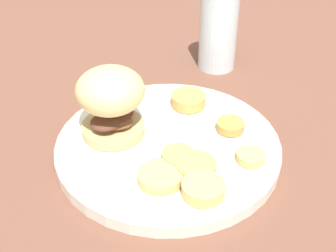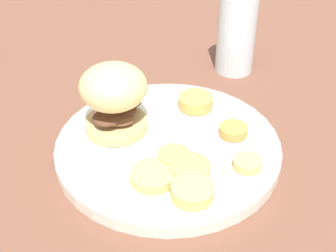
% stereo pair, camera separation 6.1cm
% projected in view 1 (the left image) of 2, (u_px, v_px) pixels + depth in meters
% --- Properties ---
extents(ground_plane, '(4.00, 4.00, 0.00)m').
position_uv_depth(ground_plane, '(168.00, 152.00, 0.63)').
color(ground_plane, brown).
extents(dinner_plate, '(0.30, 0.30, 0.02)m').
position_uv_depth(dinner_plate, '(168.00, 146.00, 0.63)').
color(dinner_plate, white).
rests_on(dinner_plate, ground_plane).
extents(sandwich, '(0.09, 0.09, 0.10)m').
position_uv_depth(sandwich, '(111.00, 100.00, 0.61)').
color(sandwich, tan).
rests_on(sandwich, dinner_plate).
extents(potato_round_0, '(0.05, 0.05, 0.01)m').
position_uv_depth(potato_round_0, '(196.00, 167.00, 0.57)').
color(potato_round_0, tan).
rests_on(potato_round_0, dinner_plate).
extents(potato_round_1, '(0.04, 0.04, 0.01)m').
position_uv_depth(potato_round_1, '(251.00, 156.00, 0.59)').
color(potato_round_1, '#DBB766').
rests_on(potato_round_1, dinner_plate).
extents(potato_round_2, '(0.04, 0.04, 0.01)m').
position_uv_depth(potato_round_2, '(229.00, 124.00, 0.64)').
color(potato_round_2, '#BC8942').
rests_on(potato_round_2, dinner_plate).
extents(potato_round_3, '(0.05, 0.05, 0.01)m').
position_uv_depth(potato_round_3, '(203.00, 188.00, 0.54)').
color(potato_round_3, '#DBB766').
rests_on(potato_round_3, dinner_plate).
extents(potato_round_4, '(0.05, 0.05, 0.02)m').
position_uv_depth(potato_round_4, '(188.00, 100.00, 0.69)').
color(potato_round_4, tan).
rests_on(potato_round_4, dinner_plate).
extents(potato_round_5, '(0.05, 0.05, 0.01)m').
position_uv_depth(potato_round_5, '(161.00, 176.00, 0.56)').
color(potato_round_5, '#DBB766').
rests_on(potato_round_5, dinner_plate).
extents(potato_round_6, '(0.04, 0.04, 0.01)m').
position_uv_depth(potato_round_6, '(177.00, 157.00, 0.58)').
color(potato_round_6, tan).
rests_on(potato_round_6, dinner_plate).
extents(drinking_glass, '(0.06, 0.06, 0.13)m').
position_uv_depth(drinking_glass, '(218.00, 31.00, 0.79)').
color(drinking_glass, silver).
rests_on(drinking_glass, ground_plane).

